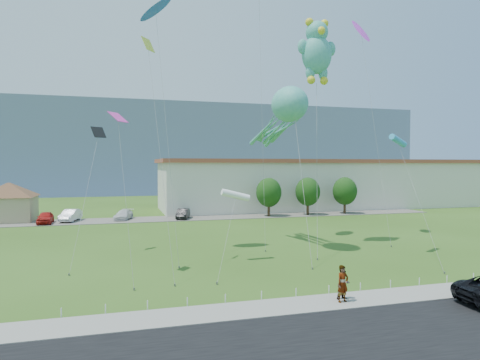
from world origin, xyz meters
name	(u,v)px	position (x,y,z in m)	size (l,w,h in m)	color
ground	(303,289)	(0.00, 0.00, 0.00)	(160.00, 160.00, 0.00)	#315217
road	(385,343)	(0.00, -8.00, 0.03)	(80.00, 8.00, 0.06)	black
sidewalk	(325,303)	(0.00, -2.75, 0.05)	(80.00, 2.50, 0.10)	gray
parking_strip	(198,218)	(0.00, 35.00, 0.03)	(70.00, 6.00, 0.06)	#59544C
hill_ridge	(152,149)	(0.00, 120.00, 12.50)	(160.00, 50.00, 25.00)	slate
pavilion	(9,198)	(-24.00, 38.00, 3.02)	(9.20, 9.20, 5.00)	tan
warehouse	(336,183)	(26.00, 44.00, 4.12)	(61.00, 15.00, 8.20)	beige
rope_fence	(313,291)	(0.00, -1.30, 0.25)	(26.05, 0.05, 0.50)	white
tree_near	(269,192)	(10.00, 34.00, 3.39)	(3.60, 3.60, 5.47)	#3F2B19
tree_mid	(308,192)	(16.00, 34.00, 3.39)	(3.60, 3.60, 5.47)	#3F2B19
tree_far	(345,191)	(22.00, 34.00, 3.39)	(3.60, 3.60, 5.47)	#3F2B19
pedestrian_left	(343,284)	(0.90, -3.01, 1.06)	(0.70, 0.46, 1.93)	gray
pedestrian_right	(344,284)	(1.17, -2.60, 0.89)	(0.77, 0.60, 1.58)	gray
parked_car_red	(45,218)	(-19.14, 34.24, 0.78)	(1.71, 4.24, 1.45)	red
parked_car_silver	(70,215)	(-16.39, 35.66, 0.82)	(1.60, 4.59, 1.51)	silver
parked_car_white	(124,215)	(-9.80, 35.67, 0.68)	(1.74, 4.28, 1.24)	silver
parked_car_black	(183,214)	(-2.08, 34.42, 0.73)	(1.41, 4.04, 1.33)	black
octopus_kite	(284,114)	(3.45, 11.73, 11.63)	(2.97, 13.22, 13.83)	teal
teddy_bear_kite	(317,50)	(7.05, 12.88, 17.69)	(4.76, 7.43, 20.49)	teal
small_kite_purple	(362,36)	(13.36, 15.68, 20.26)	(1.80, 6.92, 21.52)	#C532CB
small_kite_black	(96,146)	(-12.11, 13.63, 8.84)	(2.31, 8.26, 10.41)	black
small_kite_blue	(156,15)	(-7.27, 12.99, 19.51)	(1.94, 6.88, 20.73)	blue
small_kite_orange	(259,1)	(2.78, 16.63, 22.97)	(2.35, 6.77, 24.37)	orange
small_kite_white	(235,196)	(-1.88, 8.18, 4.96)	(3.08, 7.11, 5.44)	white
small_kite_cyan	(398,142)	(11.56, 7.13, 9.17)	(1.36, 7.75, 9.69)	#2D96CE
small_kite_pink	(120,134)	(-10.25, 6.00, 9.29)	(1.51, 4.72, 10.83)	#DF31A4
small_kite_yellow	(151,72)	(-8.07, 8.05, 13.79)	(1.75, 7.00, 16.39)	#B5C92F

